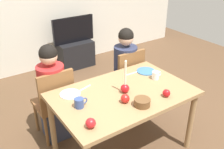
# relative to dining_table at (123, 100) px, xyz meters

# --- Properties ---
(ground_plane) EXTENTS (7.68, 7.68, 0.00)m
(ground_plane) POSITION_rel_dining_table_xyz_m (0.00, 0.00, -0.67)
(ground_plane) COLOR brown
(dining_table) EXTENTS (1.40, 0.90, 0.75)m
(dining_table) POSITION_rel_dining_table_xyz_m (0.00, 0.00, 0.00)
(dining_table) COLOR #99754C
(dining_table) RESTS_ON ground
(chair_left) EXTENTS (0.40, 0.40, 0.90)m
(chair_left) POSITION_rel_dining_table_xyz_m (-0.50, 0.61, -0.15)
(chair_left) COLOR brown
(chair_left) RESTS_ON ground
(chair_right) EXTENTS (0.40, 0.40, 0.90)m
(chair_right) POSITION_rel_dining_table_xyz_m (0.51, 0.61, -0.15)
(chair_right) COLOR brown
(chair_right) RESTS_ON ground
(person_left_child) EXTENTS (0.30, 0.30, 1.17)m
(person_left_child) POSITION_rel_dining_table_xyz_m (-0.50, 0.64, -0.10)
(person_left_child) COLOR #33384C
(person_left_child) RESTS_ON ground
(person_right_child) EXTENTS (0.30, 0.30, 1.17)m
(person_right_child) POSITION_rel_dining_table_xyz_m (0.51, 0.64, -0.10)
(person_right_child) COLOR #33384C
(person_right_child) RESTS_ON ground
(tv_stand) EXTENTS (0.64, 0.40, 0.48)m
(tv_stand) POSITION_rel_dining_table_xyz_m (0.59, 2.30, -0.43)
(tv_stand) COLOR black
(tv_stand) RESTS_ON ground
(tv) EXTENTS (0.79, 0.05, 0.46)m
(tv) POSITION_rel_dining_table_xyz_m (0.59, 2.30, 0.04)
(tv) COLOR black
(tv) RESTS_ON tv_stand
(candle_centerpiece) EXTENTS (0.09, 0.09, 0.35)m
(candle_centerpiece) POSITION_rel_dining_table_xyz_m (0.02, -0.01, 0.15)
(candle_centerpiece) COLOR red
(candle_centerpiece) RESTS_ON dining_table
(plate_left) EXTENTS (0.20, 0.20, 0.01)m
(plate_left) POSITION_rel_dining_table_xyz_m (-0.46, 0.27, 0.09)
(plate_left) COLOR white
(plate_left) RESTS_ON dining_table
(plate_right) EXTENTS (0.22, 0.22, 0.01)m
(plate_right) POSITION_rel_dining_table_xyz_m (0.50, 0.23, 0.09)
(plate_right) COLOR teal
(plate_right) RESTS_ON dining_table
(mug_left) EXTENTS (0.13, 0.09, 0.09)m
(mug_left) POSITION_rel_dining_table_xyz_m (-0.48, 0.02, 0.13)
(mug_left) COLOR #33477F
(mug_left) RESTS_ON dining_table
(mug_right) EXTENTS (0.12, 0.08, 0.09)m
(mug_right) POSITION_rel_dining_table_xyz_m (0.47, 0.04, 0.13)
(mug_right) COLOR white
(mug_right) RESTS_ON dining_table
(fork_left) EXTENTS (0.18, 0.07, 0.01)m
(fork_left) POSITION_rel_dining_table_xyz_m (-0.29, 0.29, 0.09)
(fork_left) COLOR silver
(fork_left) RESTS_ON dining_table
(fork_right) EXTENTS (0.18, 0.02, 0.01)m
(fork_right) POSITION_rel_dining_table_xyz_m (0.33, 0.28, 0.09)
(fork_right) COLOR silver
(fork_right) RESTS_ON dining_table
(bowl_walnuts) EXTENTS (0.15, 0.15, 0.07)m
(bowl_walnuts) POSITION_rel_dining_table_xyz_m (0.01, -0.28, 0.12)
(bowl_walnuts) COLOR brown
(bowl_walnuts) RESTS_ON dining_table
(apple_near_candle) EXTENTS (0.08, 0.08, 0.08)m
(apple_near_candle) POSITION_rel_dining_table_xyz_m (0.31, -0.30, 0.12)
(apple_near_candle) COLOR #B01418
(apple_near_candle) RESTS_ON dining_table
(apple_by_left_plate) EXTENTS (0.09, 0.09, 0.09)m
(apple_by_left_plate) POSITION_rel_dining_table_xyz_m (-0.09, -0.15, 0.13)
(apple_by_left_plate) COLOR red
(apple_by_left_plate) RESTS_ON dining_table
(apple_by_right_mug) EXTENTS (0.09, 0.09, 0.09)m
(apple_by_right_mug) POSITION_rel_dining_table_xyz_m (-0.54, -0.29, 0.13)
(apple_by_right_mug) COLOR red
(apple_by_right_mug) RESTS_ON dining_table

